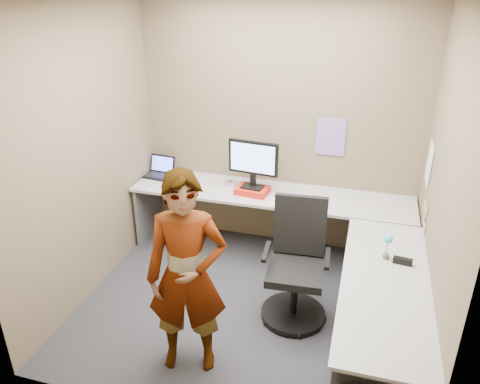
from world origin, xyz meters
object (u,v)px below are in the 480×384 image
(monitor, at_px, (253,160))
(office_chair, at_px, (296,272))
(person, at_px, (187,276))
(desk, at_px, (302,238))

(monitor, distance_m, office_chair, 1.28)
(office_chair, bearing_deg, person, -134.17)
(monitor, relative_size, office_chair, 0.48)
(desk, relative_size, office_chair, 2.73)
(office_chair, distance_m, person, 1.12)
(office_chair, xyz_separation_m, person, (-0.69, -0.81, 0.37))
(monitor, distance_m, person, 1.73)
(desk, height_order, monitor, monitor)
(person, bearing_deg, desk, 45.08)
(desk, height_order, person, person)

